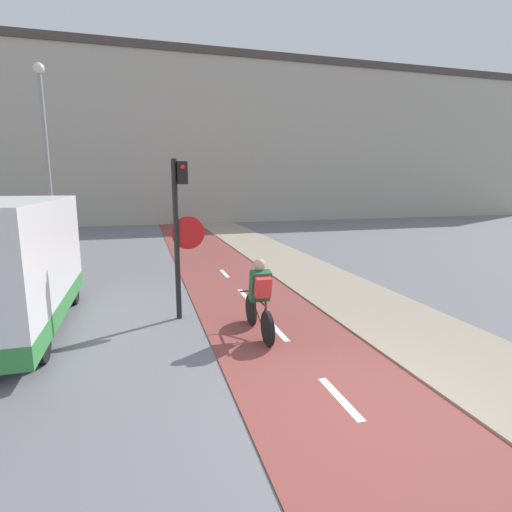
% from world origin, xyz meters
% --- Properties ---
extents(ground_plane, '(120.00, 120.00, 0.00)m').
position_xyz_m(ground_plane, '(0.00, 0.00, 0.00)').
color(ground_plane, slate).
extents(bike_lane, '(2.64, 60.00, 0.02)m').
position_xyz_m(bike_lane, '(0.00, 0.00, 0.01)').
color(bike_lane, brown).
rests_on(bike_lane, ground_plane).
extents(building_row_background, '(60.00, 5.20, 11.39)m').
position_xyz_m(building_row_background, '(0.00, 26.04, 5.71)').
color(building_row_background, '#B2A899').
rests_on(building_row_background, ground_plane).
extents(traffic_light_pole, '(0.67, 0.25, 3.24)m').
position_xyz_m(traffic_light_pole, '(-1.63, 4.29, 2.01)').
color(traffic_light_pole, black).
rests_on(traffic_light_pole, ground_plane).
extents(street_lamp_far, '(0.36, 0.36, 6.83)m').
position_xyz_m(street_lamp_far, '(-5.51, 12.35, 4.17)').
color(street_lamp_far, gray).
rests_on(street_lamp_far, ground_plane).
extents(cyclist_near, '(0.46, 1.70, 1.44)m').
position_xyz_m(cyclist_near, '(-0.38, 2.91, 0.70)').
color(cyclist_near, black).
rests_on(cyclist_near, ground_plane).
extents(van, '(1.98, 4.94, 2.48)m').
position_xyz_m(van, '(-4.88, 4.40, 1.22)').
color(van, silver).
rests_on(van, ground_plane).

